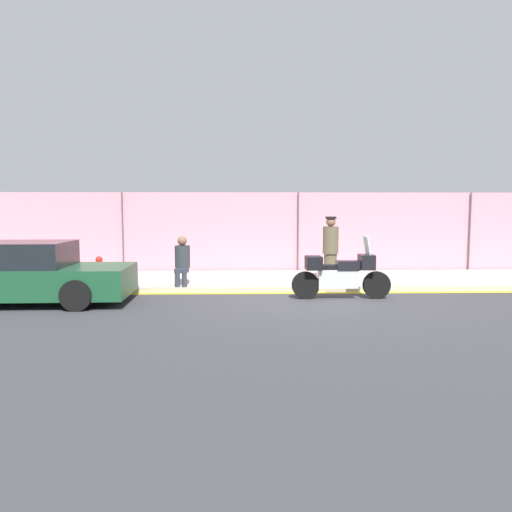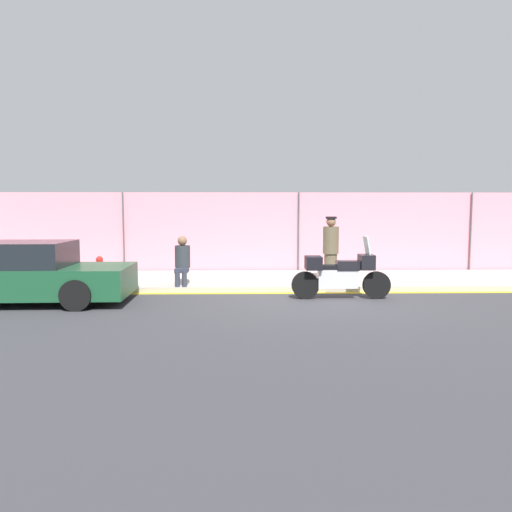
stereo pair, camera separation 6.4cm
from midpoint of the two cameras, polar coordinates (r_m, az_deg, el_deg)
The scene contains 9 objects.
ground_plane at distance 11.43m, azimuth 7.07°, elevation -4.98°, with size 120.00×120.00×0.00m, color #38383D.
sidewalk at distance 14.02m, azimuth 5.42°, elevation -2.74°, with size 40.19×3.35×0.14m.
curb_paint_stripe at distance 12.30m, azimuth 6.44°, elevation -4.21°, with size 40.19×0.18×0.01m.
storefront_fence at distance 15.65m, azimuth 4.67°, elevation 2.57°, with size 38.18×0.17×2.55m.
motorcycle at distance 11.55m, azimuth 9.45°, elevation -2.02°, with size 2.26×0.51×1.44m.
officer_standing at distance 13.48m, azimuth 8.38°, elevation 0.91°, with size 0.42×0.42×1.71m.
person_seated_on_curb at distance 12.68m, azimuth -8.58°, elevation -0.26°, with size 0.39×0.64×1.23m.
parked_car_left_down_street at distance 12.01m, azimuth -25.89°, elevation -1.86°, with size 4.80×2.03×1.35m.
fire_hydrant at distance 13.55m, azimuth -17.60°, elevation -1.50°, with size 0.20×0.25×0.69m.
Camera 1 is at (-1.76, -11.11, 2.07)m, focal length 35.00 mm.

